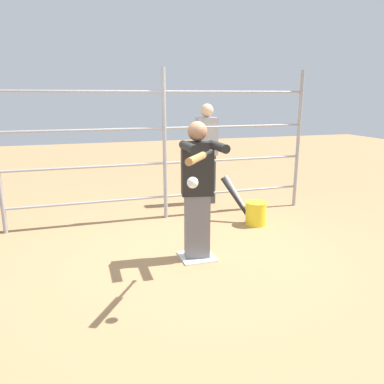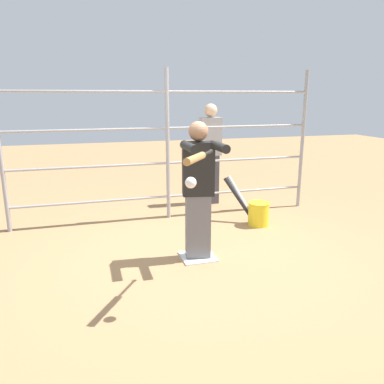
# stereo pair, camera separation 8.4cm
# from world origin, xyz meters

# --- Properties ---
(ground_plane) EXTENTS (24.00, 24.00, 0.00)m
(ground_plane) POSITION_xyz_m (0.00, 0.00, 0.00)
(ground_plane) COLOR #9E754C
(home_plate) EXTENTS (0.40, 0.40, 0.02)m
(home_plate) POSITION_xyz_m (0.00, 0.00, 0.01)
(home_plate) COLOR white
(home_plate) RESTS_ON ground
(fence_backstop) EXTENTS (4.73, 0.06, 2.29)m
(fence_backstop) POSITION_xyz_m (0.00, -1.60, 1.15)
(fence_backstop) COLOR #939399
(fence_backstop) RESTS_ON ground
(batter) EXTENTS (0.41, 0.60, 1.62)m
(batter) POSITION_xyz_m (0.00, 0.02, 0.87)
(batter) COLOR slate
(batter) RESTS_ON ground
(baseball_bat_swinging) EXTENTS (0.50, 0.75, 0.09)m
(baseball_bat_swinging) POSITION_xyz_m (0.27, 0.86, 1.36)
(baseball_bat_swinging) COLOR black
(softball_in_flight) EXTENTS (0.10, 0.10, 0.10)m
(softball_in_flight) POSITION_xyz_m (0.39, 1.08, 1.19)
(softball_in_flight) COLOR white
(bat_bucket) EXTENTS (0.59, 0.62, 0.70)m
(bat_bucket) POSITION_xyz_m (-1.19, -0.90, 0.20)
(bat_bucket) COLOR yellow
(bat_bucket) RESTS_ON ground
(bystander_behind_fence) EXTENTS (0.36, 0.23, 1.76)m
(bystander_behind_fence) POSITION_xyz_m (-0.90, -2.21, 0.92)
(bystander_behind_fence) COLOR #3F3F47
(bystander_behind_fence) RESTS_ON ground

